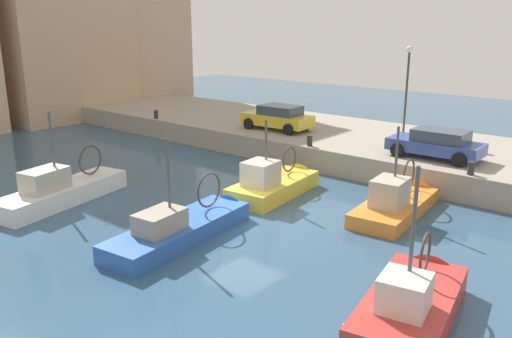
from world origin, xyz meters
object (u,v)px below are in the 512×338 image
mooring_bollard_south (471,168)px  quay_streetlamp (408,76)px  fishing_boat_white (68,197)px  parked_car_blue (437,143)px  fishing_boat_orange (398,207)px  mooring_bollard_north (156,114)px  fishing_boat_blue (187,233)px  parked_car_yellow (278,117)px  mooring_bollard_mid (310,141)px  fishing_boat_yellow (277,190)px  fishing_boat_red (413,310)px

mooring_bollard_south → quay_streetlamp: bearing=44.6°
quay_streetlamp → mooring_bollard_south: bearing=-135.4°
fishing_boat_white → parked_car_blue: size_ratio=1.63×
fishing_boat_orange → mooring_bollard_north: bearing=81.0°
fishing_boat_blue → parked_car_yellow: bearing=23.9°
fishing_boat_blue → parked_car_blue: fishing_boat_blue is taller
mooring_bollard_south → fishing_boat_blue: bearing=147.6°
fishing_boat_blue → mooring_bollard_south: fishing_boat_blue is taller
fishing_boat_white → mooring_bollard_south: 16.81m
parked_car_blue → mooring_bollard_mid: size_ratio=7.66×
fishing_boat_blue → mooring_bollard_mid: bearing=9.4°
fishing_boat_white → quay_streetlamp: size_ratio=1.43×
fishing_boat_orange → quay_streetlamp: 10.30m
fishing_boat_white → mooring_bollard_north: size_ratio=12.52×
fishing_boat_white → mooring_bollard_north: bearing=33.5°
quay_streetlamp → parked_car_yellow: bearing=118.8°
parked_car_blue → quay_streetlamp: size_ratio=0.87×
mooring_bollard_south → mooring_bollard_north: 20.00m
fishing_boat_yellow → parked_car_blue: 7.71m
parked_car_blue → mooring_bollard_north: 17.92m
fishing_boat_blue → mooring_bollard_north: bearing=53.8°
fishing_boat_white → fishing_boat_red: (0.89, -14.89, -0.04)m
fishing_boat_yellow → mooring_bollard_north: bearing=72.5°
fishing_boat_white → fishing_boat_blue: fishing_boat_white is taller
mooring_bollard_mid → mooring_bollard_north: 12.00m
mooring_bollard_south → mooring_bollard_north: same height
fishing_boat_blue → fishing_boat_red: bearing=-88.3°
parked_car_blue → mooring_bollard_north: size_ratio=7.66×
fishing_boat_blue → fishing_boat_yellow: fishing_boat_blue is taller
mooring_bollard_mid → parked_car_blue: bearing=-73.3°
quay_streetlamp → parked_car_blue: bearing=-138.9°
fishing_boat_blue → parked_car_yellow: (12.22, 5.43, 1.83)m
fishing_boat_white → mooring_bollard_mid: bearing=-25.0°
fishing_boat_white → parked_car_blue: fishing_boat_white is taller
mooring_bollard_south → quay_streetlamp: 8.48m
parked_car_blue → fishing_boat_yellow: bearing=141.6°
parked_car_yellow → quay_streetlamp: bearing=-61.2°
mooring_bollard_mid → quay_streetlamp: size_ratio=0.11×
fishing_boat_red → mooring_bollard_mid: 13.98m
fishing_boat_yellow → parked_car_yellow: (6.38, 4.94, 1.79)m
fishing_boat_red → mooring_bollard_mid: bearing=45.6°
fishing_boat_yellow → mooring_bollard_south: bearing=-58.8°
mooring_bollard_mid → fishing_boat_blue: bearing=-170.6°
fishing_boat_orange → fishing_boat_red: 7.78m
parked_car_yellow → fishing_boat_blue: bearing=-156.1°
fishing_boat_white → fishing_boat_red: fishing_boat_red is taller
fishing_boat_orange → fishing_boat_white: fishing_boat_white is taller
mooring_bollard_mid → mooring_bollard_north: size_ratio=1.00×
fishing_boat_yellow → mooring_bollard_south: size_ratio=10.25×
parked_car_yellow → mooring_bollard_north: size_ratio=7.64×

